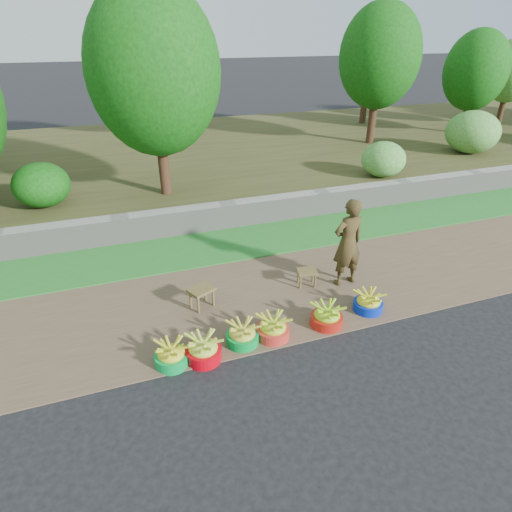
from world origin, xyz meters
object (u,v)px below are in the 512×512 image
object	(u,v)px
basin_a	(171,355)
vendor_woman	(348,243)
basin_f	(368,303)
basin_b	(203,350)
basin_c	(242,335)
basin_d	(273,328)
stool_right	(307,273)
basin_e	(327,317)
stool_left	(201,292)

from	to	relation	value
basin_a	vendor_woman	distance (m)	3.30
basin_f	vendor_woman	xyz separation A→B (m)	(0.05, 0.83, 0.62)
basin_a	basin_b	size ratio (longest dim) A/B	0.93
basin_c	basin_d	size ratio (longest dim) A/B	0.96
basin_c	vendor_woman	xyz separation A→B (m)	(2.10, 0.92, 0.62)
basin_a	stool_right	bearing A→B (deg)	24.84
basin_a	basin_b	world-z (taller)	basin_b
basin_d	basin_f	size ratio (longest dim) A/B	1.05
basin_b	basin_d	size ratio (longest dim) A/B	1.02
basin_e	vendor_woman	bearing A→B (deg)	48.73
basin_d	basin_f	distance (m)	1.61
basin_e	basin_c	bearing A→B (deg)	179.08
basin_c	stool_right	world-z (taller)	basin_c
basin_d	vendor_woman	distance (m)	2.00
basin_c	basin_f	distance (m)	2.05
basin_b	basin_e	distance (m)	1.85
basin_d	basin_f	bearing A→B (deg)	3.97
basin_b	basin_e	bearing A→B (deg)	3.27
basin_a	basin_e	xyz separation A→B (m)	(2.26, 0.06, 0.01)
basin_c	basin_f	bearing A→B (deg)	2.65
basin_a	basin_c	world-z (taller)	basin_c
basin_e	stool_right	distance (m)	1.09
basin_a	basin_e	size ratio (longest dim) A/B	0.94
basin_e	basin_b	bearing A→B (deg)	-176.73
basin_f	vendor_woman	world-z (taller)	vendor_woman
basin_a	basin_d	xyz separation A→B (m)	(1.42, 0.06, 0.01)
stool_right	vendor_woman	xyz separation A→B (m)	(0.63, -0.13, 0.52)
stool_right	basin_c	bearing A→B (deg)	-144.35
basin_d	vendor_woman	world-z (taller)	vendor_woman
basin_c	stool_right	xyz separation A→B (m)	(1.47, 1.05, 0.10)
stool_left	basin_a	bearing A→B (deg)	-120.70
basin_e	basin_f	distance (m)	0.78
basin_e	basin_a	bearing A→B (deg)	-178.45
basin_b	basin_d	bearing A→B (deg)	6.16
basin_d	vendor_woman	bearing A→B (deg)	29.41
basin_b	basin_c	xyz separation A→B (m)	(0.58, 0.13, -0.01)
basin_a	stool_left	size ratio (longest dim) A/B	0.97
basin_e	vendor_woman	world-z (taller)	vendor_woman
basin_b	basin_c	distance (m)	0.59
basin_b	basin_c	world-z (taller)	basin_b
basin_a	stool_right	size ratio (longest dim) A/B	1.19
stool_right	vendor_woman	world-z (taller)	vendor_woman
basin_c	basin_e	xyz separation A→B (m)	(1.28, -0.02, 0.01)
basin_a	vendor_woman	size ratio (longest dim) A/B	0.30
basin_a	basin_c	distance (m)	0.99
basin_a	basin_f	size ratio (longest dim) A/B	0.99
stool_left	basin_b	bearing A→B (deg)	-102.36
basin_c	basin_d	bearing A→B (deg)	-2.17
basin_f	vendor_woman	bearing A→B (deg)	86.27
basin_d	stool_left	distance (m)	1.30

